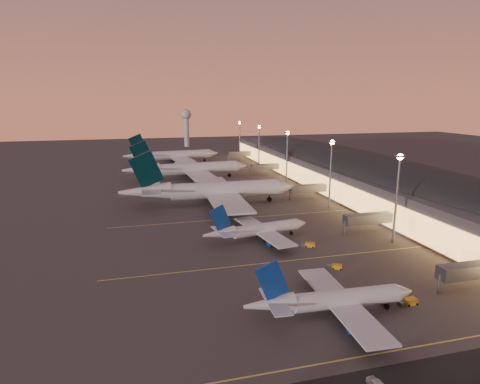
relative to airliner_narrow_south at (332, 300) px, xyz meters
name	(u,v)px	position (x,y,z in m)	size (l,w,h in m)	color
ground	(275,254)	(0.23, 32.11, -3.17)	(700.00, 700.00, 0.00)	#413E3C
airliner_narrow_south	(332,300)	(0.00, 0.00, 0.00)	(34.28, 30.61, 12.25)	silver
airliner_narrow_north	(257,230)	(-1.14, 44.26, -0.08)	(33.47, 30.20, 11.96)	silver
airliner_wide_near	(211,191)	(-6.82, 87.64, 2.54)	(69.25, 62.98, 22.19)	silver
airliner_wide_mid	(188,169)	(-8.75, 142.47, 2.22)	(65.43, 59.69, 20.93)	silver
airliner_wide_far	(172,155)	(-11.23, 198.85, 1.94)	(62.08, 56.84, 19.85)	silver
terminal_building	(348,168)	(62.06, 104.58, 5.61)	(56.35, 255.00, 17.46)	#4A4A4F
light_masts	(304,154)	(36.23, 97.11, 14.39)	(2.20, 217.20, 25.90)	slate
radar_tower	(186,122)	(10.23, 292.11, 18.71)	(9.00, 9.00, 32.50)	silver
lane_markings	(238,214)	(0.23, 72.11, -3.16)	(90.00, 180.36, 0.00)	#D8C659
baggage_tug_a	(386,299)	(13.51, 1.99, -2.66)	(4.01, 2.42, 1.12)	gold
baggage_tug_b	(408,302)	(17.02, -0.23, -2.62)	(4.14, 1.97, 1.21)	gold
baggage_tug_c	(308,245)	(11.11, 35.26, -2.64)	(4.08, 3.43, 1.16)	gold
baggage_tug_d	(335,267)	(11.22, 19.60, -2.68)	(3.83, 2.99, 1.08)	gold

